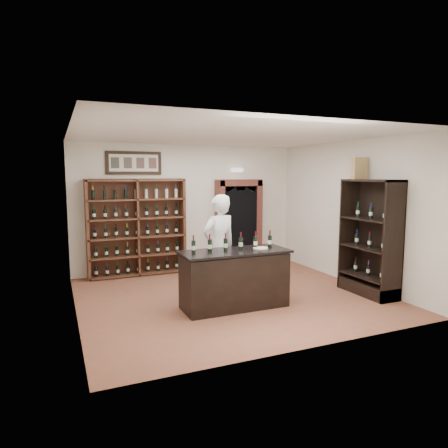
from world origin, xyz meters
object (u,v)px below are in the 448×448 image
(shopkeeper, at_px, (219,246))
(wine_crate, at_px, (359,168))
(tasting_counter, at_px, (235,279))
(wine_shelf, at_px, (137,227))
(side_cabinet, at_px, (370,255))
(counter_bottle_0, at_px, (194,247))

(shopkeeper, height_order, wine_crate, wine_crate)
(wine_crate, bearing_deg, tasting_counter, -174.15)
(wine_shelf, bearing_deg, shopkeeper, -64.74)
(side_cabinet, bearing_deg, tasting_counter, 173.72)
(counter_bottle_0, height_order, wine_crate, wine_crate)
(side_cabinet, bearing_deg, wine_shelf, 139.79)
(shopkeeper, bearing_deg, side_cabinet, 148.00)
(tasting_counter, distance_m, side_cabinet, 2.75)
(wine_shelf, height_order, tasting_counter, wine_shelf)
(counter_bottle_0, relative_size, side_cabinet, 0.14)
(wine_shelf, relative_size, wine_crate, 5.19)
(shopkeeper, bearing_deg, wine_crate, 155.76)
(side_cabinet, bearing_deg, shopkeeper, 161.00)
(tasting_counter, relative_size, counter_bottle_0, 6.27)
(wine_crate, bearing_deg, shopkeeper, 172.51)
(wine_shelf, bearing_deg, tasting_counter, -69.44)
(wine_shelf, distance_m, tasting_counter, 3.19)
(tasting_counter, height_order, counter_bottle_0, counter_bottle_0)
(wine_shelf, height_order, counter_bottle_0, wine_shelf)
(tasting_counter, height_order, side_cabinet, side_cabinet)
(counter_bottle_0, bearing_deg, shopkeeper, 40.02)
(shopkeeper, distance_m, wine_crate, 3.15)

